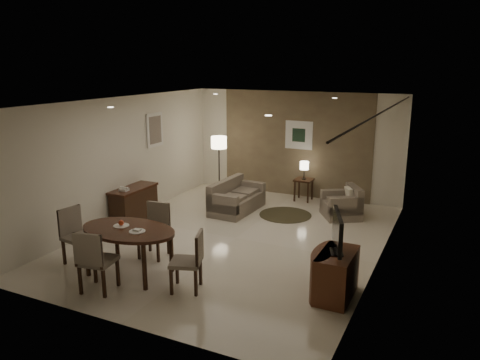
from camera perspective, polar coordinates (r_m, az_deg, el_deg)
The scene contains 31 objects.
room_shell at distance 9.34m, azimuth 0.53°, elevation 1.46°, with size 5.50×7.00×2.70m.
taupe_accent at distance 12.15m, azimuth 6.75°, elevation 4.34°, with size 3.96×0.03×2.70m, color #716246.
curtain_wall at distance 8.20m, azimuth 16.49°, elevation -1.14°, with size 0.08×6.70×2.58m, color beige, non-canonical shape.
curtain_rod at distance 7.97m, azimuth 17.16°, elevation 8.05°, with size 0.03×0.03×6.80m, color black.
art_back_frame at distance 12.05m, azimuth 7.19°, elevation 5.45°, with size 0.72×0.03×0.72m, color silver.
art_back_canvas at distance 12.04m, azimuth 7.17°, elevation 5.45°, with size 0.34×0.01×0.34m, color #1A301E.
art_left_frame at distance 11.30m, azimuth -10.35°, elevation 6.04°, with size 0.03×0.60×0.80m, color silver.
art_left_canvas at distance 11.29m, azimuth -10.29°, elevation 6.03°, with size 0.01×0.46×0.64m, color gray.
downlight_nl at distance 8.05m, azimuth -15.51°, elevation 8.54°, with size 0.10×0.10×0.01m, color white.
downlight_nr at distance 6.57m, azimuth 3.48°, elevation 7.86°, with size 0.10×0.10×0.01m, color white.
downlight_fl at distance 11.01m, azimuth -3.01°, elevation 10.41°, with size 0.10×0.10×0.01m, color white.
downlight_fr at distance 9.98m, azimuth 11.46°, elevation 9.77°, with size 0.10×0.10×0.01m, color white.
console_desk at distance 10.54m, azimuth -12.79°, elevation -2.89°, with size 0.48×1.20×0.75m, color #401D14, non-canonical shape.
telephone at distance 10.20m, azimuth -13.96°, elevation -1.04°, with size 0.20×0.14×0.09m, color white, non-canonical shape.
tv_cabinet at distance 7.19m, azimuth 11.67°, elevation -11.27°, with size 0.48×0.90×0.70m, color brown, non-canonical shape.
flat_tv at distance 6.94m, azimuth 11.78°, elevation -6.24°, with size 0.06×0.88×0.60m, color black, non-canonical shape.
dining_table at distance 7.97m, azimuth -13.32°, elevation -8.45°, with size 1.67×1.04×0.78m, color #401D14, non-canonical shape.
chair_near at distance 7.50m, azimuth -16.93°, elevation -9.27°, with size 0.48×0.48×1.00m, color #756A5A, non-canonical shape.
chair_far at distance 8.52m, azimuth -10.54°, elevation -6.16°, with size 0.47×0.47×0.96m, color #756A5A, non-canonical shape.
chair_left at distance 8.56m, azimuth -18.99°, elevation -6.55°, with size 0.47×0.47×0.98m, color #756A5A, non-canonical shape.
chair_right at distance 7.25m, azimuth -6.63°, elevation -9.83°, with size 0.45×0.45×0.93m, color #756A5A, non-canonical shape.
plate_a at distance 7.97m, azimuth -14.27°, elevation -5.43°, with size 0.26×0.26×0.02m, color white.
plate_b at distance 7.66m, azimuth -12.43°, elevation -6.14°, with size 0.26×0.26×0.02m, color white.
fruit_apple at distance 7.96m, azimuth -14.29°, elevation -5.07°, with size 0.09×0.09×0.09m, color #B83315.
napkin at distance 7.65m, azimuth -12.44°, elevation -5.98°, with size 0.12×0.08×0.03m, color white.
round_rug at distance 10.80m, azimuth 5.55°, elevation -4.24°, with size 1.19×1.19×0.01m, color #3D3722.
sofa at distance 10.94m, azimuth -0.36°, elevation -1.97°, with size 0.77×1.53×0.72m, color #756A5A, non-canonical shape.
armchair at distance 10.74m, azimuth 12.24°, elevation -2.64°, with size 0.80×0.76×0.71m, color #756A5A, non-canonical shape.
side_table at distance 11.90m, azimuth 7.75°, elevation -1.19°, with size 0.44×0.44×0.56m, color #331F11, non-canonical shape.
table_lamp at distance 11.77m, azimuth 7.83°, elevation 1.29°, with size 0.22×0.22×0.50m, color #FFEAC1, non-canonical shape.
floor_lamp at distance 12.06m, azimuth -2.56°, elevation 1.63°, with size 0.40×0.40×1.57m, color #FFE5B7, non-canonical shape.
Camera 1 is at (3.87, -7.84, 3.41)m, focal length 35.00 mm.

